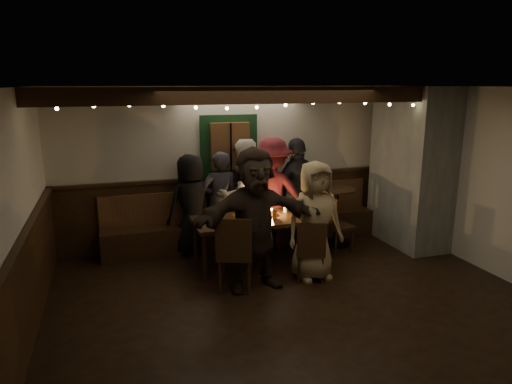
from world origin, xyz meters
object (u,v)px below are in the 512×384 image
object	(u,v)px
dining_table	(260,222)
person_g	(314,221)
person_b	(220,202)
chair_near_left	(235,250)
person_e	(297,191)
person_a	(191,204)
chair_end	(334,221)
person_d	(272,193)
high_top	(336,209)
person_c	(243,196)
chair_near_right	(311,248)
person_f	(255,219)

from	to	relation	value
dining_table	person_g	world-z (taller)	person_g
person_b	chair_near_left	bearing A→B (deg)	80.98
chair_near_left	person_e	distance (m)	2.16
chair_near_left	person_a	size ratio (longest dim) A/B	0.64
chair_near_left	chair_end	size ratio (longest dim) A/B	1.11
dining_table	person_d	bearing A→B (deg)	56.53
high_top	person_b	xyz separation A→B (m)	(-1.91, 0.29, 0.20)
person_a	person_c	xyz separation A→B (m)	(0.81, -0.11, 0.11)
high_top	chair_end	bearing A→B (deg)	-122.85
chair_near_right	chair_end	size ratio (longest dim) A/B	0.93
chair_near_right	person_a	bearing A→B (deg)	130.06
high_top	person_g	distance (m)	1.50
high_top	person_f	size ratio (longest dim) A/B	0.51
person_c	person_d	xyz separation A→B (m)	(0.50, 0.01, 0.00)
person_c	person_g	xyz separation A→B (m)	(0.60, -1.38, -0.08)
chair_end	person_e	size ratio (longest dim) A/B	0.51
high_top	person_g	bearing A→B (deg)	-129.51
chair_near_left	person_f	distance (m)	0.47
chair_end	person_d	distance (m)	1.09
person_a	chair_end	bearing A→B (deg)	144.45
chair_near_left	chair_end	bearing A→B (deg)	25.37
person_f	person_g	world-z (taller)	person_f
chair_end	person_b	xyz separation A→B (m)	(-1.69, 0.63, 0.29)
chair_near_right	person_d	bearing A→B (deg)	90.71
chair_near_right	high_top	bearing A→B (deg)	50.14
person_c	person_e	world-z (taller)	person_c
person_d	person_f	xyz separation A→B (m)	(-0.76, -1.43, 0.04)
dining_table	high_top	xyz separation A→B (m)	(1.47, 0.39, -0.04)
person_g	person_e	bearing A→B (deg)	73.75
person_e	person_g	world-z (taller)	person_e
chair_near_left	person_c	distance (m)	1.59
person_b	person_c	bearing A→B (deg)	168.99
person_a	person_b	distance (m)	0.45
chair_near_left	person_f	world-z (taller)	person_f
dining_table	person_e	bearing A→B (deg)	37.74
chair_near_left	high_top	world-z (taller)	chair_near_left
person_c	person_g	bearing A→B (deg)	102.17
person_e	person_d	bearing A→B (deg)	-16.09
person_d	person_a	bearing A→B (deg)	20.01
chair_near_left	person_c	bearing A→B (deg)	69.60
person_c	person_a	bearing A→B (deg)	-19.17
chair_end	person_d	world-z (taller)	person_d
chair_near_right	person_g	bearing A→B (deg)	45.97
chair_near_left	person_a	xyz separation A→B (m)	(-0.27, 1.57, 0.22)
chair_near_right	person_e	xyz separation A→B (m)	(0.44, 1.52, 0.41)
dining_table	chair_near_left	world-z (taller)	chair_near_left
person_a	person_c	size ratio (longest dim) A/B	0.88
chair_near_left	high_top	distance (m)	2.42
chair_end	person_e	world-z (taller)	person_e
person_c	person_e	size ratio (longest dim) A/B	1.01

